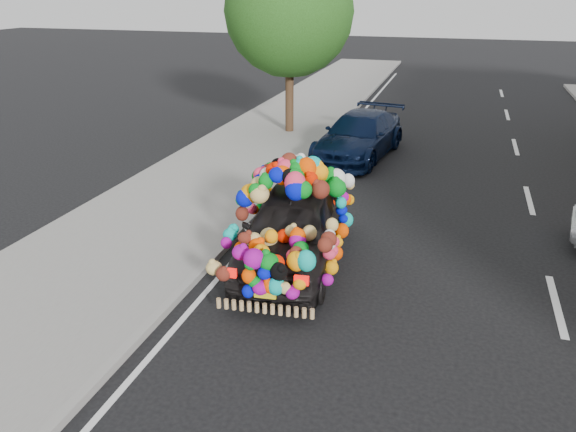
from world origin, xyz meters
name	(u,v)px	position (x,y,z in m)	size (l,w,h in m)	color
ground	(338,274)	(0.00, 0.00, 0.00)	(100.00, 100.00, 0.00)	black
sidewalk	(127,241)	(-4.30, 0.00, 0.06)	(4.00, 60.00, 0.12)	gray
kerb	(217,254)	(-2.35, 0.00, 0.07)	(0.15, 60.00, 0.13)	gray
lane_markings	(556,305)	(3.60, 0.00, 0.01)	(6.00, 50.00, 0.01)	silver
tree_near_sidewalk	(290,11)	(-3.80, 9.50, 4.02)	(4.20, 4.20, 6.13)	#332114
plush_art_car	(293,211)	(-0.92, 0.21, 1.03)	(2.34, 4.39, 2.03)	black
navy_sedan	(359,136)	(-1.01, 7.47, 0.64)	(1.80, 4.44, 1.29)	black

